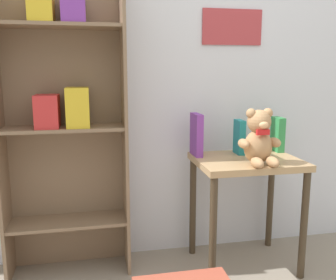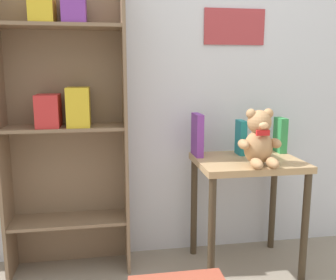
% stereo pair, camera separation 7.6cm
% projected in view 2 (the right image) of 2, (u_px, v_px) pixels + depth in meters
% --- Properties ---
extents(wall_back, '(4.80, 0.07, 2.50)m').
position_uv_depth(wall_back, '(200.00, 53.00, 2.27)').
color(wall_back, silver).
rests_on(wall_back, ground_plane).
extents(bookshelf_side, '(0.68, 0.25, 1.68)m').
position_uv_depth(bookshelf_side, '(65.00, 111.00, 2.07)').
color(bookshelf_side, '#7F664C').
rests_on(bookshelf_side, ground_plane).
extents(display_table, '(0.58, 0.46, 0.65)m').
position_uv_depth(display_table, '(247.00, 178.00, 2.14)').
color(display_table, tan).
rests_on(display_table, ground_plane).
extents(teddy_bear, '(0.23, 0.21, 0.30)m').
position_uv_depth(teddy_bear, '(259.00, 140.00, 1.97)').
color(teddy_bear, tan).
rests_on(teddy_bear, display_table).
extents(book_standing_purple, '(0.04, 0.15, 0.25)m').
position_uv_depth(book_standing_purple, '(197.00, 135.00, 2.19)').
color(book_standing_purple, purple).
rests_on(book_standing_purple, display_table).
extents(book_standing_teal, '(0.04, 0.11, 0.21)m').
position_uv_depth(book_standing_teal, '(241.00, 137.00, 2.22)').
color(book_standing_teal, teal).
rests_on(book_standing_teal, display_table).
extents(book_standing_green, '(0.05, 0.12, 0.21)m').
position_uv_depth(book_standing_green, '(280.00, 135.00, 2.28)').
color(book_standing_green, '#33934C').
rests_on(book_standing_green, display_table).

